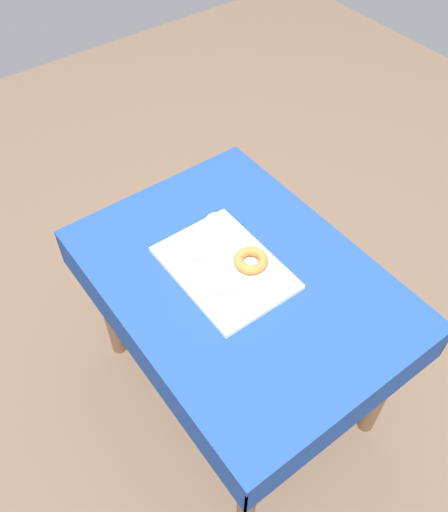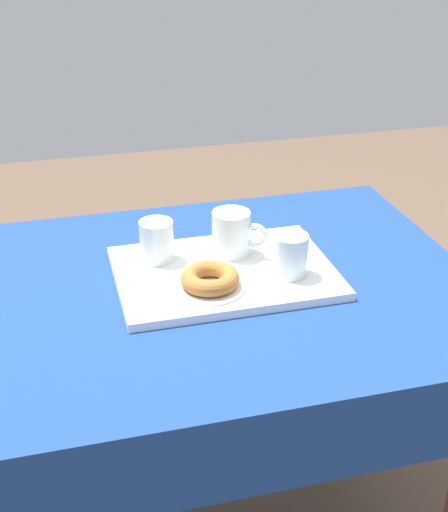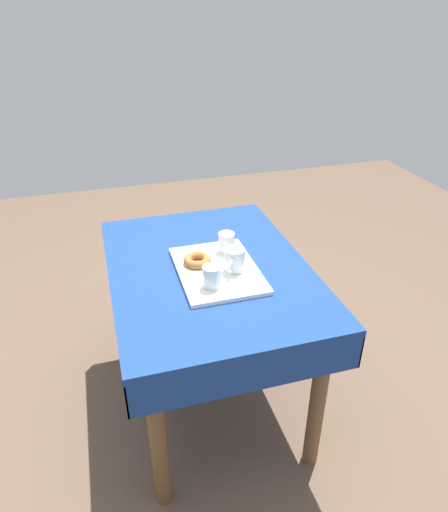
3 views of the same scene
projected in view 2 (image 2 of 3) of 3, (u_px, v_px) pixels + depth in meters
name	position (u px, v px, depth m)	size (l,w,h in m)	color
dining_table	(203.00, 339.00, 1.51)	(1.11, 0.82, 0.76)	navy
serving_tray	(224.00, 273.00, 1.48)	(0.44, 0.32, 0.02)	white
tea_mug_left	(232.00, 235.00, 1.51)	(0.11, 0.09, 0.10)	silver
water_glass_near	(290.00, 257.00, 1.43)	(0.07, 0.07, 0.09)	silver
water_glass_far	(157.00, 243.00, 1.49)	(0.07, 0.07, 0.09)	silver
donut_plate_left	(210.00, 287.00, 1.40)	(0.14, 0.14, 0.01)	white
sugar_donut_left	(210.00, 278.00, 1.39)	(0.11, 0.11, 0.03)	#A3662D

